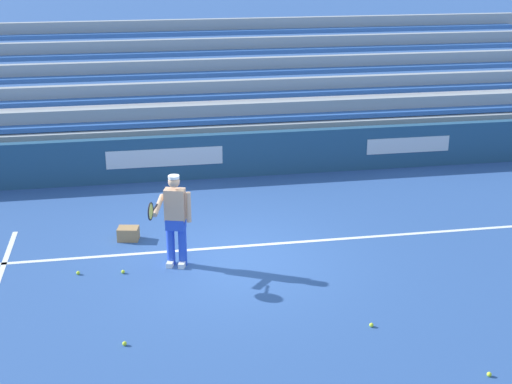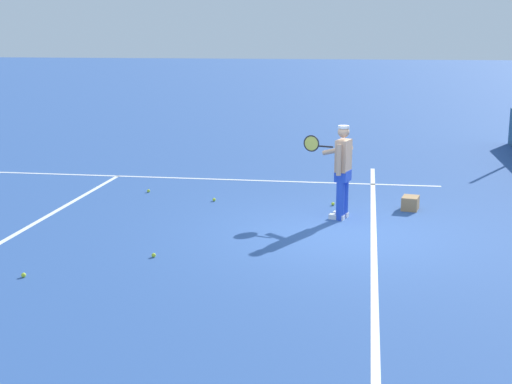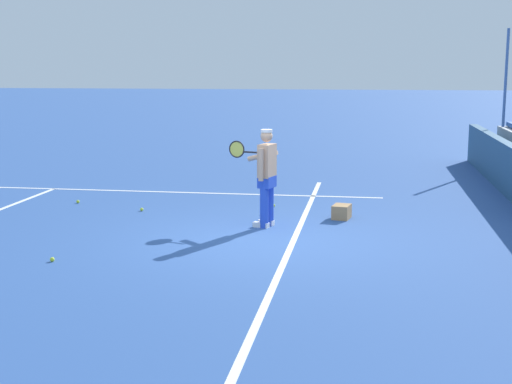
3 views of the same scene
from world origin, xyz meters
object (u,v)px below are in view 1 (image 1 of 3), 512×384
Objects in this scene: ball_box_cardboard at (128,234)px; tennis_ball_on_baseline at (78,273)px; tennis_ball_midcourt at (371,325)px; tennis_ball_far_left at (125,344)px; tennis_ball_stray_back at (123,272)px; tennis_ball_near_player at (489,374)px; tennis_player at (175,219)px.

tennis_ball_on_baseline is at bearing 57.24° from ball_box_cardboard.
tennis_ball_far_left is (3.74, -0.13, 0.00)m from tennis_ball_midcourt.
ball_box_cardboard reaches higher than tennis_ball_far_left.
ball_box_cardboard is 1.50m from tennis_ball_stray_back.
tennis_ball_midcourt is at bearing -52.80° from tennis_ball_near_player.
tennis_ball_near_player is (-3.95, 4.24, -0.86)m from tennis_player.
tennis_ball_midcourt is (1.16, -1.53, 0.00)m from tennis_ball_near_player.
tennis_ball_stray_back is 0.79m from tennis_ball_on_baseline.
tennis_player is at bearing -110.15° from tennis_ball_far_left.
ball_box_cardboard is 6.06× the size of tennis_ball_stray_back.
tennis_player is 1.31m from tennis_ball_stray_back.
tennis_player is at bearing -169.07° from tennis_ball_stray_back.
ball_box_cardboard is 6.06× the size of tennis_ball_near_player.
tennis_player is 25.98× the size of tennis_ball_stray_back.
tennis_ball_near_player is 1.00× the size of tennis_ball_far_left.
tennis_ball_on_baseline is (1.75, 0.09, -0.86)m from tennis_player.
tennis_player reaches higher than tennis_ball_far_left.
tennis_ball_stray_back and tennis_ball_midcourt have the same top height.
ball_box_cardboard is 1.66m from tennis_ball_on_baseline.
tennis_ball_on_baseline is at bearing -36.04° from tennis_ball_near_player.
tennis_ball_near_player is 1.00× the size of tennis_ball_stray_back.
tennis_ball_far_left is (0.09, 3.89, -0.10)m from ball_box_cardboard.
tennis_ball_far_left is at bearing -18.69° from tennis_ball_near_player.
tennis_ball_far_left is (4.90, -1.66, 0.00)m from tennis_ball_near_player.
tennis_ball_on_baseline is at bearing -6.82° from tennis_ball_stray_back.
tennis_ball_near_player is at bearing 127.20° from tennis_ball_midcourt.
tennis_ball_near_player is (-4.81, 5.55, -0.10)m from ball_box_cardboard.
tennis_ball_stray_back is (0.11, 1.49, -0.10)m from ball_box_cardboard.
tennis_ball_on_baseline is at bearing -72.15° from tennis_ball_far_left.
ball_box_cardboard reaches higher than tennis_ball_stray_back.
tennis_ball_stray_back is (0.97, 0.19, -0.86)m from tennis_player.
tennis_ball_midcourt is 1.00× the size of tennis_ball_far_left.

